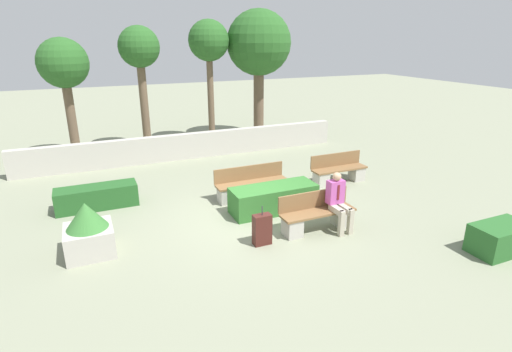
{
  "coord_description": "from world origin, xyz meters",
  "views": [
    {
      "loc": [
        -3.43,
        -8.06,
        4.18
      ],
      "look_at": [
        0.35,
        0.5,
        0.9
      ],
      "focal_mm": 28.0,
      "sensor_mm": 36.0,
      "label": 1
    }
  ],
  "objects": [
    {
      "name": "ground_plane",
      "position": [
        0.0,
        0.0,
        0.0
      ],
      "size": [
        60.0,
        60.0,
        0.0
      ],
      "primitive_type": "plane",
      "color": "gray"
    },
    {
      "name": "tree_rightmost",
      "position": [
        3.56,
        7.5,
        3.87
      ],
      "size": [
        2.62,
        2.62,
        5.25
      ],
      "color": "brown",
      "rests_on": "ground_plane"
    },
    {
      "name": "bench_front",
      "position": [
        1.16,
        -1.1,
        0.33
      ],
      "size": [
        1.78,
        0.48,
        0.86
      ],
      "color": "brown",
      "rests_on": "ground_plane"
    },
    {
      "name": "hedge_block_near_right",
      "position": [
        0.72,
        0.25,
        0.33
      ],
      "size": [
        2.18,
        0.79,
        0.65
      ],
      "color": "#33702D",
      "rests_on": "ground_plane"
    },
    {
      "name": "person_seated_man",
      "position": [
        1.6,
        -1.24,
        0.73
      ],
      "size": [
        0.38,
        0.63,
        1.33
      ],
      "color": "#B2A893",
      "rests_on": "ground_plane"
    },
    {
      "name": "tree_center_right",
      "position": [
        1.47,
        7.6,
        3.91
      ],
      "size": [
        1.58,
        1.58,
        4.82
      ],
      "color": "brown",
      "rests_on": "ground_plane"
    },
    {
      "name": "suitcase",
      "position": [
        -0.26,
        -1.21,
        0.34
      ],
      "size": [
        0.38,
        0.21,
        0.88
      ],
      "color": "#471E19",
      "rests_on": "ground_plane"
    },
    {
      "name": "hedge_block_near_left",
      "position": [
        -3.34,
        2.26,
        0.29
      ],
      "size": [
        1.99,
        0.64,
        0.57
      ],
      "color": "#235623",
      "rests_on": "ground_plane"
    },
    {
      "name": "tree_center_left",
      "position": [
        -1.19,
        7.53,
        3.65
      ],
      "size": [
        1.49,
        1.49,
        4.57
      ],
      "color": "brown",
      "rests_on": "ground_plane"
    },
    {
      "name": "planter_corner_left",
      "position": [
        -3.61,
        -0.15,
        0.52
      ],
      "size": [
        0.93,
        0.93,
        1.11
      ],
      "color": "#B7B2A8",
      "rests_on": "ground_plane"
    },
    {
      "name": "tree_leftmost",
      "position": [
        -3.77,
        7.42,
        3.22
      ],
      "size": [
        1.69,
        1.69,
        4.18
      ],
      "color": "brown",
      "rests_on": "ground_plane"
    },
    {
      "name": "perimeter_wall",
      "position": [
        0.0,
        5.65,
        0.45
      ],
      "size": [
        11.55,
        0.3,
        0.91
      ],
      "color": "#B7B2A8",
      "rests_on": "ground_plane"
    },
    {
      "name": "hedge_block_mid_left",
      "position": [
        4.04,
        -3.45,
        0.3
      ],
      "size": [
        1.22,
        0.69,
        0.6
      ],
      "color": "#286028",
      "rests_on": "ground_plane"
    },
    {
      "name": "bench_right_side",
      "position": [
        0.56,
        1.26,
        0.34
      ],
      "size": [
        2.01,
        0.48,
        0.86
      ],
      "rotation": [
        0.0,
        0.0,
        0.18
      ],
      "color": "brown",
      "rests_on": "ground_plane"
    },
    {
      "name": "bench_left_side",
      "position": [
        3.43,
        1.32,
        0.33
      ],
      "size": [
        1.74,
        0.48,
        0.86
      ],
      "rotation": [
        0.0,
        0.0,
        0.04
      ],
      "color": "brown",
      "rests_on": "ground_plane"
    }
  ]
}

